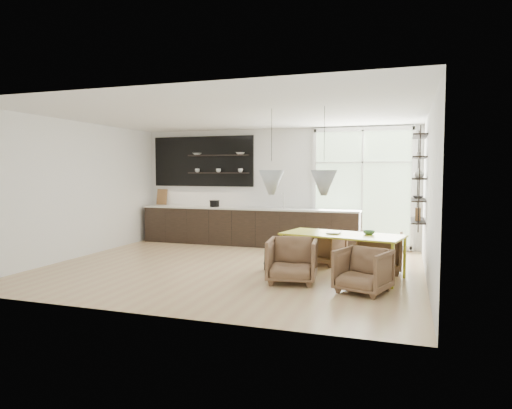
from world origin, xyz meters
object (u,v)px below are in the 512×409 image
dining_table (342,237)px  armchair_back_right (380,252)px  wire_stool (273,254)px  armchair_back_left (325,248)px  armchair_front_left (292,260)px  armchair_front_right (363,271)px

dining_table → armchair_back_right: dining_table is taller
wire_stool → armchair_back_left: bearing=49.0°
armchair_back_left → armchair_back_right: (1.09, -0.38, 0.05)m
dining_table → armchair_back_right: size_ratio=2.72×
dining_table → armchair_front_left: 1.06m
armchair_front_left → armchair_front_right: (1.18, -0.29, -0.03)m
armchair_front_left → wire_stool: armchair_front_left is taller
dining_table → armchair_back_left: size_ratio=3.11×
armchair_back_left → armchair_front_right: 2.19m
armchair_front_right → armchair_back_right: bearing=103.2°
armchair_back_left → wire_stool: 1.21m
armchair_front_right → wire_stool: 2.03m
armchair_front_left → armchair_back_right: bearing=37.0°
armchair_back_left → armchair_front_right: armchair_front_right is taller
armchair_back_right → dining_table: bearing=45.3°
dining_table → wire_stool: (-1.27, 0.08, -0.40)m
dining_table → armchair_front_left: bearing=-123.7°
armchair_back_left → armchair_back_right: 1.15m
wire_stool → armchair_front_right: bearing=-31.8°
dining_table → armchair_front_left: (-0.72, -0.70, -0.33)m
dining_table → armchair_back_right: 0.93m
armchair_back_right → wire_stool: (-1.88, -0.53, -0.07)m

